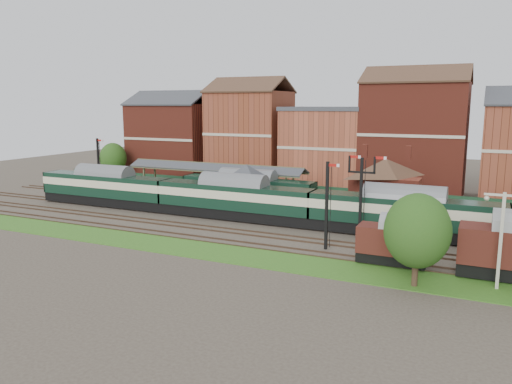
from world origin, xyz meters
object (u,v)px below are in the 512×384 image
at_px(semaphore_bracket, 361,193).
at_px(goods_van_a, 392,242).
at_px(platform_railcar, 248,189).
at_px(dmu_train, 234,198).
at_px(signal_box, 247,188).

relative_size(semaphore_bracket, goods_van_a, 1.49).
distance_m(semaphore_bracket, goods_van_a, 8.18).
height_order(semaphore_bracket, platform_railcar, semaphore_bracket).
relative_size(dmu_train, goods_van_a, 10.23).
distance_m(signal_box, goods_van_a, 22.81).
height_order(dmu_train, platform_railcar, dmu_train).
bearing_deg(dmu_train, goods_van_a, -25.11).
xyz_separation_m(semaphore_bracket, goods_van_a, (4.16, -6.50, -2.72)).
distance_m(semaphore_bracket, dmu_train, 15.40).
bearing_deg(semaphore_bracket, signal_box, 159.08).
bearing_deg(signal_box, dmu_train, -90.14).
height_order(signal_box, semaphore_bracket, semaphore_bracket).
bearing_deg(dmu_train, platform_railcar, 102.30).
bearing_deg(platform_railcar, goods_van_a, -36.93).
relative_size(dmu_train, platform_railcar, 3.20).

